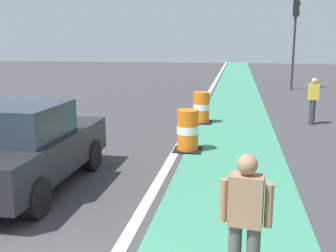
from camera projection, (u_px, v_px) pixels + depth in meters
name	position (u px, v px, depth m)	size (l,w,h in m)	color
bike_lane_strip	(235.00, 117.00, 15.38)	(2.50, 80.00, 0.01)	#387F60
lane_divider_stripe	(196.00, 116.00, 15.63)	(0.20, 80.00, 0.01)	silver
skateboarder_on_lane	(245.00, 224.00, 4.36)	(0.57, 0.82, 1.69)	black
parked_sedan_nearest	(25.00, 147.00, 7.78)	(1.94, 4.11, 1.70)	black
traffic_barrel_front	(188.00, 131.00, 10.56)	(0.73, 0.73, 1.09)	orange
traffic_barrel_mid	(201.00, 108.00, 14.16)	(0.73, 0.73, 1.09)	orange
traffic_light_corner	(295.00, 29.00, 23.26)	(0.41, 0.32, 5.10)	#2D2D2D
pedestrian_crossing	(313.00, 100.00, 13.81)	(0.34, 0.20, 1.61)	#33333D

